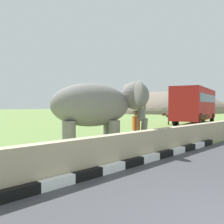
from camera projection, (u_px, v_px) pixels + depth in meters
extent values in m
cube|color=black|center=(18.00, 193.00, 4.94)|extent=(0.90, 0.20, 0.24)
cube|color=white|center=(57.00, 183.00, 5.59)|extent=(0.90, 0.20, 0.24)
cube|color=black|center=(87.00, 175.00, 6.24)|extent=(0.90, 0.20, 0.24)
cube|color=white|center=(112.00, 168.00, 6.89)|extent=(0.90, 0.20, 0.24)
cube|color=black|center=(133.00, 163.00, 7.54)|extent=(0.90, 0.20, 0.24)
cube|color=white|center=(150.00, 158.00, 8.19)|extent=(0.90, 0.20, 0.24)
cube|color=black|center=(164.00, 154.00, 8.84)|extent=(0.90, 0.20, 0.24)
cube|color=white|center=(177.00, 151.00, 9.49)|extent=(0.90, 0.20, 0.24)
cube|color=black|center=(188.00, 148.00, 10.13)|extent=(0.90, 0.20, 0.24)
cube|color=white|center=(198.00, 145.00, 10.78)|extent=(0.90, 0.20, 0.24)
cube|color=black|center=(207.00, 143.00, 11.43)|extent=(0.90, 0.20, 0.24)
cube|color=tan|center=(127.00, 149.00, 7.81)|extent=(28.00, 0.36, 1.00)
cylinder|color=slate|center=(108.00, 134.00, 10.41)|extent=(0.44, 0.44, 1.29)
cylinder|color=slate|center=(114.00, 137.00, 9.54)|extent=(0.44, 0.44, 1.29)
cylinder|color=slate|center=(68.00, 136.00, 9.96)|extent=(0.44, 0.44, 1.29)
cylinder|color=slate|center=(70.00, 139.00, 9.09)|extent=(0.44, 0.44, 1.29)
ellipsoid|color=slate|center=(90.00, 105.00, 9.72)|extent=(3.48, 2.96, 1.70)
sphere|color=slate|center=(135.00, 96.00, 10.20)|extent=(1.16, 1.16, 1.16)
ellipsoid|color=#D84C8C|center=(142.00, 92.00, 10.27)|extent=(0.64, 0.73, 0.44)
ellipsoid|color=slate|center=(126.00, 95.00, 10.91)|extent=(0.67, 0.90, 1.00)
ellipsoid|color=slate|center=(139.00, 93.00, 9.41)|extent=(0.67, 0.90, 1.00)
cylinder|color=slate|center=(142.00, 109.00, 10.29)|extent=(0.54, 0.59, 0.99)
cylinder|color=slate|center=(144.00, 128.00, 10.34)|extent=(0.41, 0.45, 0.83)
cone|color=beige|center=(138.00, 106.00, 10.54)|extent=(0.41, 0.56, 0.22)
cone|color=beige|center=(143.00, 107.00, 10.00)|extent=(0.41, 0.56, 0.22)
cylinder|color=navy|center=(135.00, 139.00, 10.59)|extent=(0.15, 0.15, 0.82)
cylinder|color=navy|center=(137.00, 140.00, 10.39)|extent=(0.15, 0.15, 0.82)
cube|color=#D85919|center=(136.00, 123.00, 10.47)|extent=(0.43, 0.46, 0.58)
cylinder|color=#9E7251|center=(135.00, 123.00, 10.73)|extent=(0.14, 0.15, 0.52)
cylinder|color=#9E7251|center=(138.00, 124.00, 10.21)|extent=(0.16, 0.17, 0.53)
sphere|color=#9E7251|center=(136.00, 113.00, 10.46)|extent=(0.23, 0.23, 0.23)
cube|color=#B21E1E|center=(195.00, 104.00, 24.79)|extent=(10.06, 4.78, 3.00)
cube|color=#3F5160|center=(195.00, 99.00, 24.77)|extent=(9.31, 4.63, 0.76)
cylinder|color=black|center=(190.00, 117.00, 28.11)|extent=(1.04, 0.53, 1.00)
cylinder|color=black|center=(212.00, 118.00, 26.96)|extent=(1.04, 0.53, 1.00)
cylinder|color=black|center=(175.00, 120.00, 22.70)|extent=(1.04, 0.53, 1.00)
cylinder|color=black|center=(201.00, 121.00, 21.55)|extent=(1.04, 0.53, 1.00)
cylinder|color=#473323|center=(204.00, 124.00, 20.30)|extent=(0.12, 0.12, 0.65)
cylinder|color=#473323|center=(201.00, 124.00, 20.16)|extent=(0.12, 0.12, 0.65)
cylinder|color=#473323|center=(196.00, 123.00, 21.12)|extent=(0.12, 0.12, 0.65)
cylinder|color=#473323|center=(193.00, 123.00, 20.98)|extent=(0.12, 0.12, 0.65)
ellipsoid|color=#473323|center=(199.00, 117.00, 20.62)|extent=(1.12, 1.62, 0.66)
ellipsoid|color=#473323|center=(207.00, 116.00, 19.77)|extent=(0.39, 0.47, 0.32)
cylinder|color=#473323|center=(169.00, 121.00, 23.82)|extent=(0.12, 0.12, 0.65)
cylinder|color=#473323|center=(169.00, 121.00, 24.18)|extent=(0.12, 0.12, 0.65)
cylinder|color=#473323|center=(178.00, 121.00, 23.64)|extent=(0.12, 0.12, 0.65)
cylinder|color=#473323|center=(178.00, 121.00, 23.99)|extent=(0.12, 0.12, 0.65)
ellipsoid|color=#473323|center=(173.00, 115.00, 23.89)|extent=(1.30, 1.59, 0.66)
ellipsoid|color=#473323|center=(164.00, 114.00, 24.08)|extent=(0.43, 0.48, 0.32)
ellipsoid|color=#77695C|center=(166.00, 112.00, 67.54)|extent=(38.72, 30.98, 11.03)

